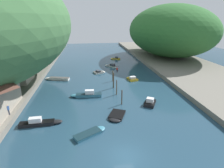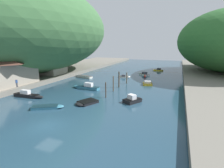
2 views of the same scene
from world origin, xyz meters
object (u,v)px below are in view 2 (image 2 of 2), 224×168
Objects in this scene: boat_open_rowboat at (86,87)px; person_on_quay at (16,82)px; channel_buoy_near at (145,76)px; boat_white_cruiser at (83,76)px; boat_far_upstream at (158,70)px; boat_red_skiff at (134,99)px; boat_yellow_tender at (144,74)px; boat_near_quay at (49,107)px; boat_mid_channel at (86,103)px; boathouse_shed at (52,66)px; boat_far_right_bank at (125,77)px; boat_cabin_cruiser at (147,83)px; boat_navy_launch at (29,95)px.

person_on_quay reaches higher than boat_open_rowboat.
boat_white_cruiser is at bearing -159.55° from channel_buoy_near.
boat_white_cruiser is 28.22m from boat_far_upstream.
boat_red_skiff reaches higher than boat_white_cruiser.
boat_yellow_tender is 2.71× the size of person_on_quay.
channel_buoy_near reaches higher than boat_near_quay.
channel_buoy_near is (4.61, 26.29, 0.15)m from boat_mid_channel.
boat_far_right_bank is at bearing 20.36° from boathouse_shed.
boat_white_cruiser is at bearing 19.31° from boathouse_shed.
boat_near_quay is (-11.05, -21.13, -0.09)m from boat_cabin_cruiser.
channel_buoy_near is (25.13, 9.19, -2.81)m from boathouse_shed.
boat_white_cruiser is at bearing -179.65° from boat_navy_launch.
boat_cabin_cruiser reaches higher than channel_buoy_near.
boat_far_upstream reaches higher than boat_near_quay.
boat_yellow_tender is 1.17× the size of boat_far_upstream.
boat_cabin_cruiser is 14.67m from boat_open_rowboat.
boat_cabin_cruiser is 0.56× the size of boat_white_cruiser.
boathouse_shed is 27.59m from boat_cabin_cruiser.
boat_far_right_bank is 0.85× the size of boat_yellow_tender.
boathouse_shed reaches higher than channel_buoy_near.
boat_near_quay is at bearing -146.64° from boat_white_cruiser.
boat_mid_channel is 0.91× the size of boat_yellow_tender.
channel_buoy_near is (-1.91, -14.77, 0.05)m from boat_far_upstream.
boathouse_shed is 1.79× the size of boat_far_right_bank.
boat_near_quay is at bearing 179.55° from boat_far_upstream.
boat_white_cruiser is at bearing 158.89° from boat_cabin_cruiser.
boat_yellow_tender is (15.67, 10.59, 0.00)m from boat_white_cruiser.
person_on_quay is at bearing 162.78° from boat_far_upstream.
boat_far_right_bank is 5.80m from channel_buoy_near.
boat_cabin_cruiser is 0.86× the size of boat_mid_channel.
channel_buoy_near is (5.48, 1.89, 0.11)m from boat_far_right_bank.
boat_open_rowboat is at bearing -35.66° from boat_mid_channel.
boat_navy_launch is (-18.44, -4.16, -0.03)m from boat_red_skiff.
boat_far_upstream is 14.89m from channel_buoy_near.
boat_near_quay is 46.07m from boat_far_upstream.
boat_navy_launch is (-10.59, -24.84, 0.13)m from boat_far_right_bank.
boat_navy_launch is at bearing -144.25° from boat_near_quay.
boat_red_skiff is 22.70m from channel_buoy_near.
person_on_quay is (-23.44, -2.25, 1.56)m from boat_red_skiff.
person_on_quay reaches higher than boat_cabin_cruiser.
boat_far_right_bank is at bearing -166.94° from boat_yellow_tender.
boathouse_shed reaches higher than boat_red_skiff.
boat_far_right_bank is 0.60× the size of boat_white_cruiser.
boat_yellow_tender reaches higher than boat_near_quay.
boat_far_upstream is at bearing -27.24° from boat_white_cruiser.
boat_cabin_cruiser is at bearing 122.55° from boat_near_quay.
boat_open_rowboat is at bearing -152.74° from boat_yellow_tender.
channel_buoy_near is at bearing 133.93° from boat_near_quay.
boat_far_upstream is at bearing 41.53° from boathouse_shed.
channel_buoy_near is at bearing -55.06° from boat_white_cruiser.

